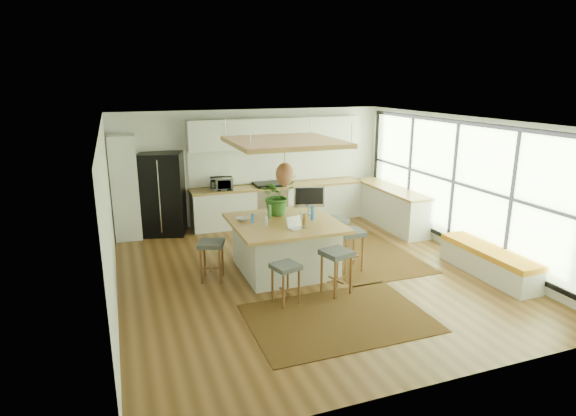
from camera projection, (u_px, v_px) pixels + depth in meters
name	position (u px, v px, depth m)	size (l,w,h in m)	color
floor	(308.00, 273.00, 8.55)	(7.00, 7.00, 0.00)	#533417
ceiling	(310.00, 121.00, 7.84)	(7.00, 7.00, 0.00)	white
wall_back	(253.00, 167.00, 11.37)	(6.50, 6.50, 0.00)	silver
wall_front	(435.00, 276.00, 5.03)	(6.50, 6.50, 0.00)	silver
wall_left	(109.00, 218.00, 7.12)	(7.00, 7.00, 0.00)	silver
wall_right	(462.00, 186.00, 9.28)	(7.00, 7.00, 0.00)	silver
window_wall	(461.00, 184.00, 9.25)	(0.10, 6.20, 2.60)	black
pantry	(125.00, 188.00, 10.16)	(0.55, 0.60, 2.25)	silver
back_counter_base	(279.00, 204.00, 11.50)	(4.20, 0.60, 0.88)	silver
back_counter_top	(279.00, 186.00, 11.38)	(4.24, 0.64, 0.05)	olive
backsplash	(275.00, 165.00, 11.53)	(4.20, 0.02, 0.80)	white
upper_cabinets	(277.00, 133.00, 11.18)	(4.20, 0.34, 0.70)	silver
range	(269.00, 203.00, 11.40)	(0.76, 0.62, 1.00)	#A5A5AA
right_counter_base	(390.00, 207.00, 11.22)	(0.60, 2.50, 0.88)	silver
right_counter_top	(391.00, 189.00, 11.10)	(0.64, 2.54, 0.05)	olive
window_bench	(488.00, 262.00, 8.38)	(0.52, 2.00, 0.50)	silver
ceiling_panel	(285.00, 157.00, 8.28)	(1.86, 1.86, 0.80)	olive
rug_near	(338.00, 318.00, 6.91)	(2.60, 1.80, 0.01)	black
rug_right	(363.00, 255.00, 9.40)	(1.80, 2.60, 0.01)	black
fridge	(163.00, 194.00, 10.49)	(0.91, 0.71, 1.84)	black
island	(285.00, 246.00, 8.55)	(1.85, 1.85, 0.93)	olive
stool_near_left	(286.00, 282.00, 7.29)	(0.38, 0.38, 0.65)	#3D4144
stool_near_right	(336.00, 273.00, 7.65)	(0.43, 0.43, 0.73)	#3D4144
stool_right_front	(350.00, 251.00, 8.61)	(0.45, 0.45, 0.75)	#3D4144
stool_right_back	(333.00, 238.00, 9.32)	(0.45, 0.45, 0.75)	#3D4144
stool_left_side	(212.00, 261.00, 8.16)	(0.42, 0.42, 0.70)	#3D4144
laptop	(297.00, 222.00, 7.98)	(0.28, 0.30, 0.21)	#A5A5AA
monitor	(309.00, 201.00, 8.80)	(0.58, 0.21, 0.54)	#A5A5AA
microwave	(221.00, 182.00, 10.83)	(0.50, 0.28, 0.34)	#A5A5AA
island_plant	(277.00, 199.00, 8.80)	(0.67, 0.75, 0.58)	#1E4C19
island_bowl	(243.00, 219.00, 8.47)	(0.23, 0.23, 0.06)	silver
island_bottle_0	(253.00, 218.00, 8.31)	(0.07, 0.07, 0.19)	#377EDF
island_bottle_1	(266.00, 221.00, 8.13)	(0.07, 0.07, 0.19)	white
island_bottle_2	(304.00, 219.00, 8.21)	(0.07, 0.07, 0.19)	olive
island_bottle_3	(302.00, 214.00, 8.56)	(0.07, 0.07, 0.19)	silver
island_bottle_4	(270.00, 214.00, 8.56)	(0.07, 0.07, 0.19)	#4D7D4B
island_bottle_5	(313.00, 215.00, 8.48)	(0.07, 0.07, 0.19)	#377EDF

